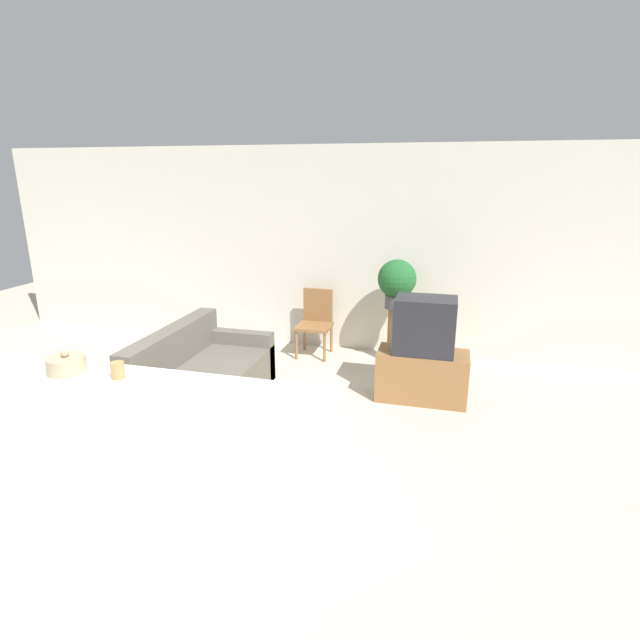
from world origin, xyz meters
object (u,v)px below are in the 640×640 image
at_px(wooden_chair, 316,320).
at_px(potted_plant, 397,281).
at_px(television, 424,325).
at_px(decorative_bowl, 66,364).
at_px(couch, 202,379).

height_order(wooden_chair, potted_plant, potted_plant).
height_order(television, potted_plant, potted_plant).
relative_size(potted_plant, decorative_bowl, 2.48).
xyz_separation_m(wooden_chair, potted_plant, (1.05, -0.06, 0.59)).
xyz_separation_m(television, decorative_bowl, (-2.18, -2.52, 0.31)).
height_order(couch, wooden_chair, wooden_chair).
distance_m(couch, television, 2.39).
xyz_separation_m(couch, television, (2.21, 0.71, 0.55)).
xyz_separation_m(wooden_chair, decorative_bowl, (-0.72, -3.60, 0.67)).
height_order(couch, decorative_bowl, decorative_bowl).
relative_size(couch, potted_plant, 2.79).
height_order(television, decorative_bowl, decorative_bowl).
bearing_deg(potted_plant, decorative_bowl, -116.62).
xyz_separation_m(couch, wooden_chair, (0.76, 1.78, 0.20)).
height_order(couch, television, television).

